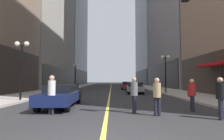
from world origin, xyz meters
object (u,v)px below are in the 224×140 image
object	(u,v)px
fire_hydrant_right	(190,94)
pedestrian_in_red_jacket	(193,92)
street_lamp_left_far	(76,71)
car_navy	(62,95)
car_grey	(135,87)
pedestrian_in_black_coat	(221,95)
street_lamp_right_mid	(166,65)
pedestrian_in_white_shirt	(52,91)
car_red	(127,85)
pedestrian_in_grey_suit	(135,92)
pedestrian_in_tan_trench	(158,94)
street_lamp_left_near	(22,57)

from	to	relation	value
fire_hydrant_right	pedestrian_in_red_jacket	bearing A→B (deg)	-112.17
street_lamp_left_far	fire_hydrant_right	distance (m)	21.76
car_navy	car_grey	size ratio (longest dim) A/B	1.13
car_grey	pedestrian_in_black_coat	bearing A→B (deg)	-83.23
car_grey	pedestrian_in_red_jacket	bearing A→B (deg)	-83.56
pedestrian_in_black_coat	street_lamp_right_mid	bearing A→B (deg)	82.26
pedestrian_in_red_jacket	pedestrian_in_black_coat	distance (m)	1.90
street_lamp_right_mid	pedestrian_in_white_shirt	bearing A→B (deg)	-126.41
car_red	fire_hydrant_right	distance (m)	15.90
car_grey	street_lamp_left_far	distance (m)	14.76
pedestrian_in_grey_suit	pedestrian_in_tan_trench	bearing A→B (deg)	-34.87
pedestrian_in_grey_suit	fire_hydrant_right	world-z (taller)	pedestrian_in_grey_suit
car_navy	pedestrian_in_black_coat	world-z (taller)	pedestrian_in_black_coat
pedestrian_in_red_jacket	street_lamp_left_far	xyz separation A→B (m)	(-10.70, 23.36, 2.30)
pedestrian_in_white_shirt	street_lamp_left_near	distance (m)	6.46
street_lamp_left_far	pedestrian_in_red_jacket	bearing A→B (deg)	-65.40
car_red	fire_hydrant_right	bearing A→B (deg)	-75.04
street_lamp_left_far	street_lamp_right_mid	bearing A→B (deg)	-43.03
pedestrian_in_tan_trench	street_lamp_left_near	distance (m)	10.28
car_navy	street_lamp_left_far	distance (m)	22.25
fire_hydrant_right	street_lamp_right_mid	bearing A→B (deg)	95.67
car_red	pedestrian_in_grey_suit	xyz separation A→B (m)	(-1.49, -22.20, 0.28)
pedestrian_in_black_coat	street_lamp_left_near	distance (m)	12.66
street_lamp_left_far	fire_hydrant_right	bearing A→B (deg)	-51.93
car_grey	pedestrian_in_grey_suit	size ratio (longest dim) A/B	2.46
car_navy	street_lamp_left_far	world-z (taller)	street_lamp_left_far
pedestrian_in_grey_suit	street_lamp_right_mid	distance (m)	13.11
street_lamp_left_far	fire_hydrant_right	xyz separation A→B (m)	(13.30, -16.98, -2.86)
car_red	street_lamp_right_mid	size ratio (longest dim) A/B	1.03
car_red	street_lamp_left_far	distance (m)	9.68
car_grey	fire_hydrant_right	xyz separation A→B (m)	(3.98, -5.82, -0.32)
pedestrian_in_white_shirt	pedestrian_in_tan_trench	distance (m)	4.82
car_red	car_grey	bearing A→B (deg)	-89.24
car_red	street_lamp_right_mid	bearing A→B (deg)	-70.76
car_navy	pedestrian_in_red_jacket	bearing A→B (deg)	-12.53
pedestrian_in_red_jacket	pedestrian_in_tan_trench	distance (m)	2.33
car_navy	pedestrian_in_tan_trench	size ratio (longest dim) A/B	2.85
pedestrian_in_red_jacket	pedestrian_in_black_coat	size ratio (longest dim) A/B	0.97
pedestrian_in_tan_trench	street_lamp_right_mid	xyz separation A→B (m)	(4.16, 12.52, 2.28)
car_navy	fire_hydrant_right	size ratio (longest dim) A/B	6.00
pedestrian_in_grey_suit	fire_hydrant_right	bearing A→B (deg)	50.73
car_grey	street_lamp_left_near	xyz separation A→B (m)	(-9.32, -8.23, 2.54)
car_red	pedestrian_in_white_shirt	bearing A→B (deg)	-103.40
pedestrian_in_white_shirt	fire_hydrant_right	distance (m)	11.86
pedestrian_in_red_jacket	pedestrian_in_white_shirt	xyz separation A→B (m)	(-6.86, -0.73, 0.10)
pedestrian_in_white_shirt	pedestrian_in_tan_trench	size ratio (longest dim) A/B	1.07
car_grey	car_navy	bearing A→B (deg)	-118.02
pedestrian_in_white_shirt	street_lamp_left_near	world-z (taller)	street_lamp_left_near
pedestrian_in_black_coat	street_lamp_right_mid	distance (m)	13.61
pedestrian_in_tan_trench	fire_hydrant_right	xyz separation A→B (m)	(4.66, 7.49, -0.58)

